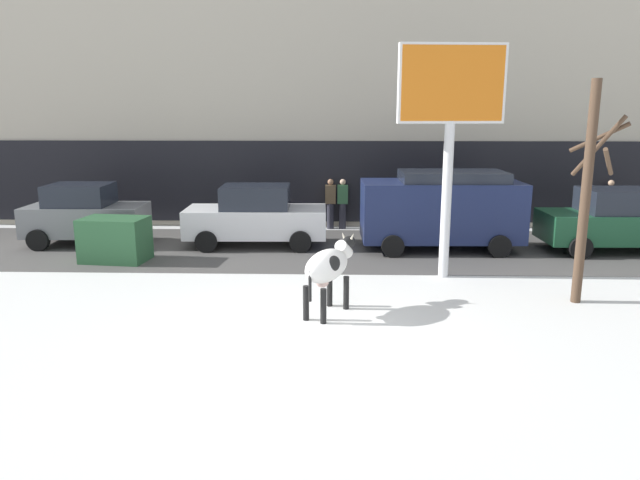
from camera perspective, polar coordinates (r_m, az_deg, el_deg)
The scene contains 14 objects.
ground_plane at distance 10.78m, azimuth -1.62°, elevation -9.68°, with size 120.00×120.00×0.00m, color white.
road_strip at distance 17.61m, azimuth -0.26°, elevation -0.84°, with size 60.00×5.60×0.01m, color #514F4C.
building_facade at distance 23.70m, azimuth 0.30°, elevation 18.35°, with size 44.00×6.10×13.00m.
cow_holstein at distance 11.83m, azimuth 0.84°, elevation -2.54°, with size 1.24×1.87×1.54m.
billboard at distance 14.49m, azimuth 12.54°, elevation 13.18°, with size 2.53×0.44×5.56m.
car_grey_hatchback at distance 19.39m, azimuth -21.69°, elevation 2.28°, with size 3.55×2.00×1.86m.
car_white_sedan at distance 17.96m, azimuth -6.18°, elevation 2.29°, with size 4.25×2.07×1.84m.
car_navy_van at distance 17.65m, azimuth 11.66°, elevation 3.03°, with size 4.65×2.22×2.32m.
car_darkgreen_sedan at distance 19.13m, azimuth 26.68°, elevation 1.65°, with size 4.25×2.07×1.84m.
pedestrian_near_billboard at distance 20.46m, azimuth 1.01°, elevation 3.53°, with size 0.36×0.24×1.73m.
pedestrian_by_cars at distance 22.44m, azimuth 26.09°, elevation 3.06°, with size 0.36×0.24×1.73m.
pedestrian_far_left at distance 20.45m, azimuth 2.19°, elevation 3.52°, with size 0.36×0.24×1.73m.
bare_tree_left_lot at distance 13.52m, azimuth 24.42°, elevation 4.60°, with size 0.98×1.40×4.67m.
dumpster at distance 17.03m, azimuth -19.16°, elevation 0.04°, with size 1.70×1.10×1.20m, color #285633.
Camera 1 is at (0.61, -9.97, 4.07)m, focal length 33.19 mm.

